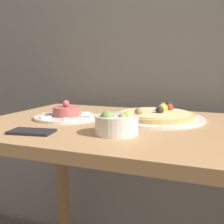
% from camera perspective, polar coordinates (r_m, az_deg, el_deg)
% --- Properties ---
extents(dining_table, '(1.02, 0.73, 0.77)m').
position_cam_1_polar(dining_table, '(1.10, 2.39, -8.81)').
color(dining_table, '#AD7F51').
rests_on(dining_table, ground_plane).
extents(pizza_plate, '(0.36, 0.36, 0.06)m').
position_cam_1_polar(pizza_plate, '(1.15, 7.98, -0.70)').
color(pizza_plate, silver).
rests_on(pizza_plate, dining_table).
extents(tartare_plate, '(0.24, 0.24, 0.07)m').
position_cam_1_polar(tartare_plate, '(1.17, -8.39, -0.54)').
color(tartare_plate, silver).
rests_on(tartare_plate, dining_table).
extents(small_bowl, '(0.13, 0.13, 0.07)m').
position_cam_1_polar(small_bowl, '(0.90, 0.84, -2.23)').
color(small_bowl, silver).
rests_on(small_bowl, dining_table).
extents(napkin, '(0.14, 0.10, 0.01)m').
position_cam_1_polar(napkin, '(0.96, -14.49, -3.50)').
color(napkin, black).
rests_on(napkin, dining_table).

